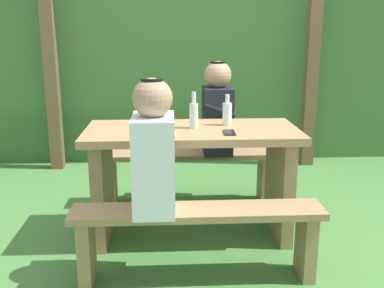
% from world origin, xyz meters
% --- Properties ---
extents(ground_plane, '(12.00, 12.00, 0.00)m').
position_xyz_m(ground_plane, '(0.00, 0.00, 0.00)').
color(ground_plane, '#457A39').
extents(hedge_backdrop, '(6.40, 0.69, 1.72)m').
position_xyz_m(hedge_backdrop, '(0.00, 2.17, 0.86)').
color(hedge_backdrop, '#3C6831').
rests_on(hedge_backdrop, ground_plane).
extents(pergola_post_left, '(0.12, 0.12, 2.28)m').
position_xyz_m(pergola_post_left, '(-1.29, 1.61, 1.14)').
color(pergola_post_left, brown).
rests_on(pergola_post_left, ground_plane).
extents(pergola_post_right, '(0.12, 0.12, 2.28)m').
position_xyz_m(pergola_post_right, '(1.29, 1.61, 1.14)').
color(pergola_post_right, brown).
rests_on(pergola_post_right, ground_plane).
extents(picnic_table, '(1.40, 0.64, 0.75)m').
position_xyz_m(picnic_table, '(0.00, 0.00, 0.51)').
color(picnic_table, '#9E7A51').
rests_on(picnic_table, ground_plane).
extents(bench_near, '(1.40, 0.24, 0.43)m').
position_xyz_m(bench_near, '(0.00, -0.58, 0.31)').
color(bench_near, '#9E7A51').
rests_on(bench_near, ground_plane).
extents(bench_far, '(1.40, 0.24, 0.43)m').
position_xyz_m(bench_far, '(0.00, 0.58, 0.31)').
color(bench_far, '#9E7A51').
rests_on(bench_far, ground_plane).
extents(person_white_shirt, '(0.25, 0.35, 0.72)m').
position_xyz_m(person_white_shirt, '(-0.24, -0.58, 0.76)').
color(person_white_shirt, silver).
rests_on(person_white_shirt, bench_near).
extents(person_black_coat, '(0.25, 0.35, 0.72)m').
position_xyz_m(person_black_coat, '(0.23, 0.58, 0.76)').
color(person_black_coat, black).
rests_on(person_black_coat, bench_far).
extents(drinking_glass, '(0.07, 0.07, 0.09)m').
position_xyz_m(drinking_glass, '(-0.16, 0.02, 0.79)').
color(drinking_glass, silver).
rests_on(drinking_glass, picnic_table).
extents(bottle_left, '(0.06, 0.06, 0.24)m').
position_xyz_m(bottle_left, '(0.01, 0.01, 0.84)').
color(bottle_left, silver).
rests_on(bottle_left, picnic_table).
extents(bottle_right, '(0.06, 0.06, 0.21)m').
position_xyz_m(bottle_right, '(0.24, 0.10, 0.83)').
color(bottle_right, silver).
rests_on(bottle_right, picnic_table).
extents(cell_phone, '(0.08, 0.14, 0.01)m').
position_xyz_m(cell_phone, '(0.23, -0.15, 0.76)').
color(cell_phone, black).
rests_on(cell_phone, picnic_table).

